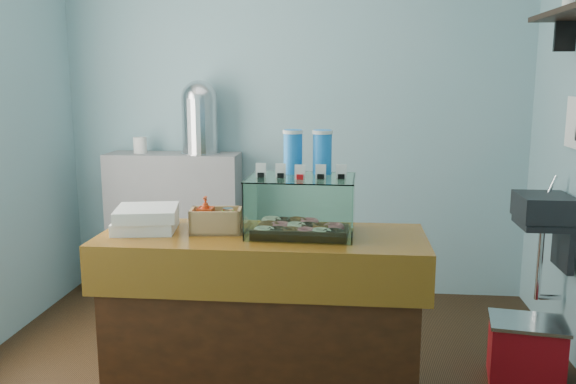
# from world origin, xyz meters

# --- Properties ---
(ground) EXTENTS (3.50, 3.50, 0.00)m
(ground) POSITION_xyz_m (0.00, 0.00, 0.00)
(ground) COLOR black
(ground) RESTS_ON ground
(room_shell) EXTENTS (3.54, 3.04, 2.82)m
(room_shell) POSITION_xyz_m (0.03, 0.01, 1.71)
(room_shell) COLOR #7DAEB7
(room_shell) RESTS_ON ground
(counter) EXTENTS (1.60, 0.60, 0.90)m
(counter) POSITION_xyz_m (0.00, -0.25, 0.46)
(counter) COLOR #461F0D
(counter) RESTS_ON ground
(back_shelf) EXTENTS (1.00, 0.32, 1.10)m
(back_shelf) POSITION_xyz_m (-0.90, 1.32, 0.55)
(back_shelf) COLOR gray
(back_shelf) RESTS_ON ground
(display_case) EXTENTS (0.53, 0.40, 0.50)m
(display_case) POSITION_xyz_m (0.19, -0.20, 1.06)
(display_case) COLOR #321C0F
(display_case) RESTS_ON counter
(condiment_crate) EXTENTS (0.26, 0.18, 0.18)m
(condiment_crate) POSITION_xyz_m (-0.24, -0.24, 0.96)
(condiment_crate) COLOR tan
(condiment_crate) RESTS_ON counter
(pastry_boxes) EXTENTS (0.36, 0.35, 0.12)m
(pastry_boxes) POSITION_xyz_m (-0.59, -0.23, 0.96)
(pastry_boxes) COLOR white
(pastry_boxes) RESTS_ON counter
(coffee_urn) EXTENTS (0.30, 0.30, 0.54)m
(coffee_urn) POSITION_xyz_m (-0.68, 1.32, 1.38)
(coffee_urn) COLOR silver
(coffee_urn) RESTS_ON back_shelf
(red_cooler) EXTENTS (0.44, 0.36, 0.35)m
(red_cooler) POSITION_xyz_m (1.41, 0.12, 0.18)
(red_cooler) COLOR red
(red_cooler) RESTS_ON ground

